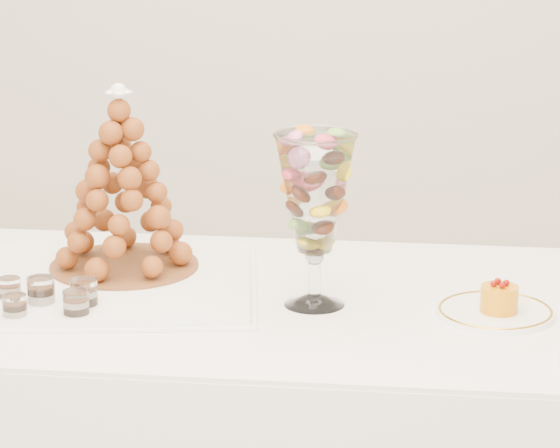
# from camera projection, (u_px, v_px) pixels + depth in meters

# --- Properties ---
(lace_tray) EXTENTS (0.74, 0.59, 0.02)m
(lace_tray) POSITION_uv_depth(u_px,v_px,m) (92.00, 284.00, 2.82)
(lace_tray) COLOR white
(lace_tray) RESTS_ON buffet_table
(macaron_vase) EXTENTS (0.16, 0.16, 0.36)m
(macaron_vase) POSITION_uv_depth(u_px,v_px,m) (315.00, 196.00, 2.66)
(macaron_vase) COLOR white
(macaron_vase) RESTS_ON buffet_table
(cake_plate) EXTENTS (0.24, 0.24, 0.01)m
(cake_plate) POSITION_uv_depth(u_px,v_px,m) (495.00, 312.00, 2.67)
(cake_plate) COLOR white
(cake_plate) RESTS_ON buffet_table
(verrine_a) EXTENTS (0.05, 0.05, 0.06)m
(verrine_a) POSITION_uv_depth(u_px,v_px,m) (10.00, 293.00, 2.70)
(verrine_a) COLOR white
(verrine_a) RESTS_ON buffet_table
(verrine_b) EXTENTS (0.06, 0.06, 0.07)m
(verrine_b) POSITION_uv_depth(u_px,v_px,m) (41.00, 295.00, 2.67)
(verrine_b) COLOR white
(verrine_b) RESTS_ON buffet_table
(verrine_c) EXTENTS (0.06, 0.06, 0.07)m
(verrine_c) POSITION_uv_depth(u_px,v_px,m) (84.00, 297.00, 2.66)
(verrine_c) COLOR white
(verrine_c) RESTS_ON buffet_table
(verrine_d) EXTENTS (0.05, 0.05, 0.06)m
(verrine_d) POSITION_uv_depth(u_px,v_px,m) (15.00, 310.00, 2.60)
(verrine_d) COLOR white
(verrine_d) RESTS_ON buffet_table
(verrine_e) EXTENTS (0.06, 0.06, 0.07)m
(verrine_e) POSITION_uv_depth(u_px,v_px,m) (76.00, 308.00, 2.61)
(verrine_e) COLOR white
(verrine_e) RESTS_ON buffet_table
(croquembouche) EXTENTS (0.32, 0.32, 0.40)m
(croquembouche) POSITION_uv_depth(u_px,v_px,m) (121.00, 180.00, 2.84)
(croquembouche) COLOR brown
(croquembouche) RESTS_ON lace_tray
(mousse_cake) EXTENTS (0.08, 0.08, 0.07)m
(mousse_cake) POSITION_uv_depth(u_px,v_px,m) (499.00, 298.00, 2.65)
(mousse_cake) COLOR orange
(mousse_cake) RESTS_ON cake_plate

